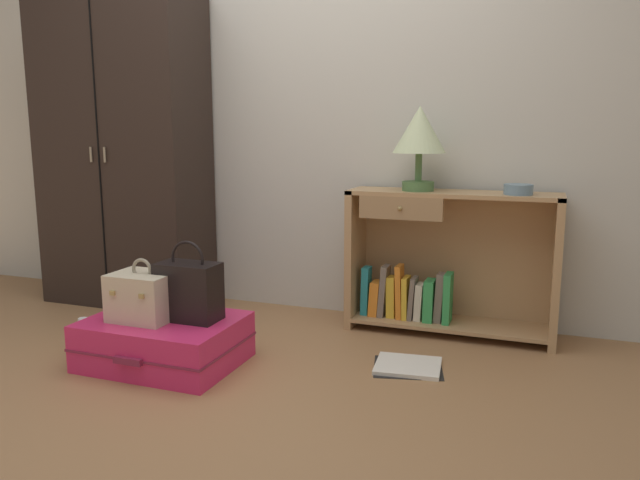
# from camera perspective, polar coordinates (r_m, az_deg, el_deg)

# --- Properties ---
(ground_plane) EXTENTS (9.00, 9.00, 0.00)m
(ground_plane) POSITION_cam_1_polar(r_m,az_deg,el_deg) (2.61, -11.80, -14.86)
(ground_plane) COLOR #9E7047
(back_wall) EXTENTS (6.40, 0.10, 2.60)m
(back_wall) POSITION_cam_1_polar(r_m,az_deg,el_deg) (3.72, 0.10, 13.35)
(back_wall) COLOR beige
(back_wall) RESTS_ON ground_plane
(wardrobe) EXTENTS (1.04, 0.47, 1.91)m
(wardrobe) POSITION_cam_1_polar(r_m,az_deg,el_deg) (4.06, -17.92, 7.73)
(wardrobe) COLOR black
(wardrobe) RESTS_ON ground_plane
(bookshelf) EXTENTS (1.11, 0.32, 0.78)m
(bookshelf) POSITION_cam_1_polar(r_m,az_deg,el_deg) (3.39, 11.29, -2.38)
(bookshelf) COLOR tan
(bookshelf) RESTS_ON ground_plane
(table_lamp) EXTENTS (0.28, 0.28, 0.45)m
(table_lamp) POSITION_cam_1_polar(r_m,az_deg,el_deg) (3.30, 9.30, 9.79)
(table_lamp) COLOR #4C7542
(table_lamp) RESTS_ON bookshelf
(bowl) EXTENTS (0.14, 0.14, 0.05)m
(bowl) POSITION_cam_1_polar(r_m,az_deg,el_deg) (3.23, 18.07, 4.52)
(bowl) COLOR slate
(bowl) RESTS_ON bookshelf
(suitcase_large) EXTENTS (0.71, 0.55, 0.22)m
(suitcase_large) POSITION_cam_1_polar(r_m,az_deg,el_deg) (3.02, -14.37, -9.16)
(suitcase_large) COLOR #DB2860
(suitcase_large) RESTS_ON ground_plane
(train_case) EXTENTS (0.29, 0.24, 0.29)m
(train_case) POSITION_cam_1_polar(r_m,az_deg,el_deg) (2.97, -16.21, -5.06)
(train_case) COLOR beige
(train_case) RESTS_ON suitcase_large
(handbag) EXTENTS (0.29, 0.16, 0.38)m
(handbag) POSITION_cam_1_polar(r_m,az_deg,el_deg) (2.91, -12.19, -4.64)
(handbag) COLOR black
(handbag) RESTS_ON suitcase_large
(bottle) EXTENTS (0.08, 0.08, 0.18)m
(bottle) POSITION_cam_1_polar(r_m,az_deg,el_deg) (3.28, -21.21, -8.46)
(bottle) COLOR white
(bottle) RESTS_ON ground_plane
(open_book_on_floor) EXTENTS (0.37, 0.34, 0.02)m
(open_book_on_floor) POSITION_cam_1_polar(r_m,az_deg,el_deg) (2.94, 8.24, -11.61)
(open_book_on_floor) COLOR white
(open_book_on_floor) RESTS_ON ground_plane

